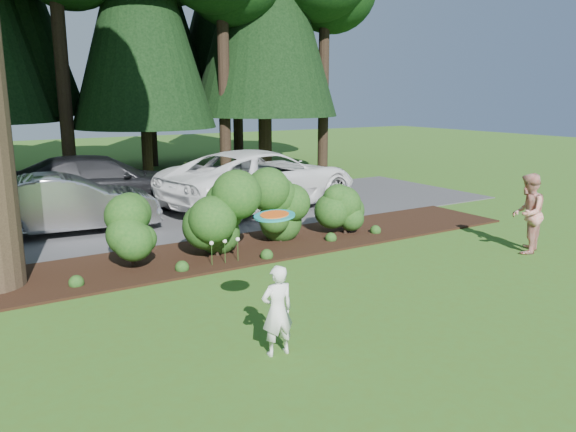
# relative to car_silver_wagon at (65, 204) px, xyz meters

# --- Properties ---
(ground) EXTENTS (80.00, 80.00, 0.00)m
(ground) POSITION_rel_car_silver_wagon_xyz_m (2.55, -6.99, -0.78)
(ground) COLOR #3A5D1A
(ground) RESTS_ON ground
(mulch_bed) EXTENTS (16.00, 2.50, 0.05)m
(mulch_bed) POSITION_rel_car_silver_wagon_xyz_m (2.55, -3.74, -0.76)
(mulch_bed) COLOR black
(mulch_bed) RESTS_ON ground
(driveway) EXTENTS (22.00, 6.00, 0.03)m
(driveway) POSITION_rel_car_silver_wagon_xyz_m (2.55, 0.51, -0.77)
(driveway) COLOR #38383A
(driveway) RESTS_ON ground
(shrub_row) EXTENTS (6.53, 1.60, 1.61)m
(shrub_row) POSITION_rel_car_silver_wagon_xyz_m (3.32, -3.85, 0.03)
(shrub_row) COLOR #194515
(shrub_row) RESTS_ON ground
(lily_cluster) EXTENTS (0.69, 0.09, 0.57)m
(lily_cluster) POSITION_rel_car_silver_wagon_xyz_m (2.25, -4.59, -0.29)
(lily_cluster) COLOR #194515
(lily_cluster) RESTS_ON ground
(car_silver_wagon) EXTENTS (4.71, 2.06, 1.51)m
(car_silver_wagon) POSITION_rel_car_silver_wagon_xyz_m (0.00, 0.00, 0.00)
(car_silver_wagon) COLOR #A6A6AA
(car_silver_wagon) RESTS_ON driveway
(car_white_suv) EXTENTS (6.98, 4.19, 1.81)m
(car_white_suv) POSITION_rel_car_silver_wagon_xyz_m (5.88, 0.26, 0.15)
(car_white_suv) COLOR white
(car_white_suv) RESTS_ON driveway
(car_dark_suv) EXTENTS (6.01, 3.06, 1.67)m
(car_dark_suv) POSITION_rel_car_silver_wagon_xyz_m (1.52, 2.51, 0.08)
(car_dark_suv) COLOR black
(car_dark_suv) RESTS_ON driveway
(child) EXTENTS (0.48, 0.33, 1.28)m
(child) POSITION_rel_car_silver_wagon_xyz_m (1.07, -8.70, -0.15)
(child) COLOR white
(child) RESTS_ON ground
(adult) EXTENTS (1.09, 1.01, 1.80)m
(adult) POSITION_rel_car_silver_wagon_xyz_m (8.44, -7.28, 0.12)
(adult) COLOR red
(adult) RESTS_ON ground
(frisbee) EXTENTS (0.56, 0.56, 0.09)m
(frisbee) POSITION_rel_car_silver_wagon_xyz_m (1.13, -8.53, 1.14)
(frisbee) COLOR teal
(frisbee) RESTS_ON ground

